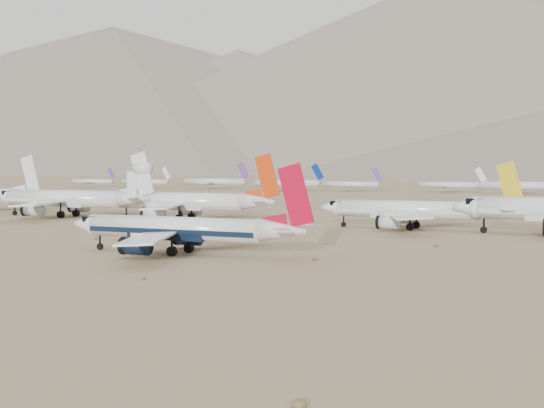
{
  "coord_description": "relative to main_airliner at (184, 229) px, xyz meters",
  "views": [
    {
      "loc": [
        70.61,
        -114.49,
        15.91
      ],
      "look_at": [
        -1.02,
        39.77,
        7.0
      ],
      "focal_mm": 50.0,
      "sensor_mm": 36.0,
      "label": 1
    }
  ],
  "objects": [
    {
      "name": "main_airliner",
      "position": [
        0.0,
        0.0,
        0.0
      ],
      "size": [
        45.97,
        44.9,
        16.22
      ],
      "color": "white",
      "rests_on": "ground"
    },
    {
      "name": "row2_orange_tail",
      "position": [
        -41.2,
        69.11,
        0.87
      ],
      "size": [
        53.2,
        52.04,
        18.98
      ],
      "color": "white",
      "rests_on": "ground"
    },
    {
      "name": "desert_scrub",
      "position": [
        1.72,
        -28.58,
        -4.17
      ],
      "size": [
        261.14,
        121.67,
        0.63
      ],
      "color": "brown",
      "rests_on": "ground"
    },
    {
      "name": "row2_white_trijet",
      "position": [
        -79.7,
        66.27,
        1.24
      ],
      "size": [
        55.59,
        54.33,
        19.7
      ],
      "color": "white",
      "rests_on": "ground"
    },
    {
      "name": "ground",
      "position": [
        -0.54,
        0.64,
        -4.46
      ],
      "size": [
        7000.0,
        7000.0,
        0.0
      ],
      "primitive_type": "plane",
      "color": "#7D6749",
      "rests_on": "ground"
    },
    {
      "name": "row2_gold_tail",
      "position": [
        24.38,
        67.82,
        0.24
      ],
      "size": [
        47.23,
        46.19,
        16.82
      ],
      "color": "white",
      "rests_on": "ground"
    },
    {
      "name": "distant_storage_row",
      "position": [
        16.16,
        315.96,
        0.02
      ],
      "size": [
        569.84,
        64.51,
        16.0
      ],
      "color": "silver",
      "rests_on": "ground"
    }
  ]
}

